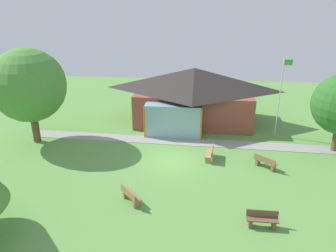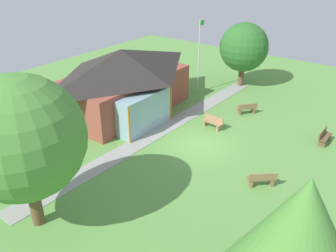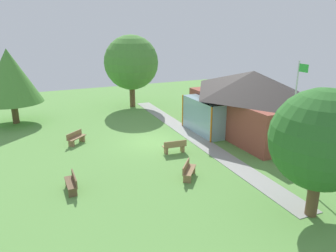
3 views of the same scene
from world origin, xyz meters
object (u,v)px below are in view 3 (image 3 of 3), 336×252
Objects in this scene: flagpole at (294,114)px; tree_lawn_corner at (10,76)px; tree_west_hedge at (131,63)px; bench_mid_right at (188,171)px; bench_front_center at (76,138)px; tree_east_hedge at (321,140)px; pavilion at (250,101)px; bench_front_right at (72,183)px; bench_rear_near_path at (175,147)px.

tree_lawn_corner is at bearing -140.27° from flagpole.
bench_mid_right is at bearing -8.00° from tree_west_hedge.
bench_mid_right and bench_front_center have the same top height.
pavilion is at bearing 156.25° from tree_east_hedge.
pavilion is 7.02× the size of bench_front_right.
tree_lawn_corner is (-9.85, -15.93, 1.47)m from pavilion.
tree_lawn_corner reaches higher than bench_front_center.
flagpole is 21.32m from tree_lawn_corner.
bench_mid_right is at bearing -100.08° from bench_front_right.
tree_lawn_corner is at bearing 134.54° from bench_rear_near_path.
bench_front_center is 8.72m from tree_lawn_corner.
tree_lawn_corner is 0.87× the size of tree_west_hedge.
bench_mid_right is at bearing -57.06° from pavilion.
tree_lawn_corner reaches higher than tree_east_hedge.
tree_east_hedge is at bearing -30.75° from flagpole.
bench_rear_near_path is 0.25× the size of tree_lawn_corner.
bench_front_center is 15.40m from tree_east_hedge.
bench_front_right is at bearing -28.12° from tree_west_hedge.
bench_front_right is 0.27× the size of tree_east_hedge.
tree_east_hedge is (10.20, -4.49, 0.99)m from pavilion.
tree_lawn_corner reaches higher than bench_mid_right.
bench_rear_near_path and bench_front_center have the same top height.
tree_lawn_corner is (-7.07, -3.73, 3.48)m from bench_front_center.
flagpole reaches higher than pavilion.
tree_east_hedge is (8.75, 2.29, 3.01)m from bench_rear_near_path.
bench_front_center is 0.20× the size of tree_west_hedge.
pavilion is 7.45× the size of bench_front_center.
bench_mid_right is 6.82m from tree_east_hedge.
flagpole is at bearing -43.16° from bench_rear_near_path.
bench_front_right is at bearing -103.49° from flagpole.
tree_east_hedge is 0.91× the size of tree_lawn_corner.
tree_west_hedge is (-16.29, 2.29, 3.92)m from bench_mid_right.
tree_lawn_corner is at bearing -81.94° from tree_west_hedge.
bench_front_right is 5.94m from bench_mid_right.
bench_mid_right is 0.26× the size of tree_east_hedge.
tree_lawn_corner reaches higher than bench_rear_near_path.
pavilion is 7.34× the size of bench_mid_right.
bench_front_center is (-7.72, -4.58, 0.00)m from bench_mid_right.
flagpole is at bearing 95.27° from bench_front_center.
tree_east_hedge is at bearing -124.95° from bench_front_right.
flagpole is 4.30× the size of bench_front_center.
tree_east_hedge is 23.09m from tree_lawn_corner.
flagpole is 18.17m from tree_west_hedge.
tree_east_hedge is at bearing 29.70° from tree_lawn_corner.
bench_front_center is at bearing 27.85° from tree_lawn_corner.
bench_front_right is 14.36m from tree_lawn_corner.
bench_front_center is at bearing -102.88° from pavilion.
pavilion is at bearing 162.45° from bench_mid_right.
pavilion is at bearing 58.25° from tree_lawn_corner.
bench_rear_near_path is (1.45, -6.77, -2.01)m from pavilion.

